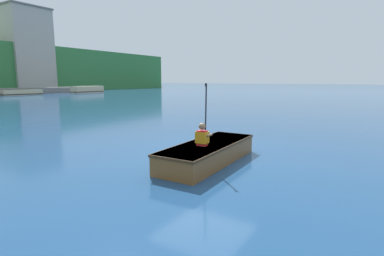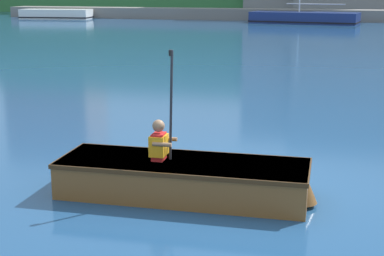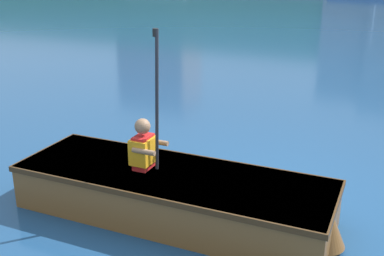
# 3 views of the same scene
# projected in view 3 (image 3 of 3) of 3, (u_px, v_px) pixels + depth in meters

# --- Properties ---
(ground_plane) EXTENTS (300.00, 300.00, 0.00)m
(ground_plane) POSITION_uv_depth(u_px,v_px,m) (263.00, 207.00, 5.45)
(ground_plane) COLOR navy
(rowboat_foreground) EXTENTS (3.56, 1.23, 0.50)m
(rowboat_foreground) POSITION_uv_depth(u_px,v_px,m) (176.00, 193.00, 5.17)
(rowboat_foreground) COLOR brown
(rowboat_foreground) RESTS_ON ground
(person_paddler) EXTENTS (0.33, 0.36, 1.52)m
(person_paddler) POSITION_uv_depth(u_px,v_px,m) (144.00, 145.00, 5.15)
(person_paddler) COLOR red
(person_paddler) RESTS_ON rowboat_foreground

